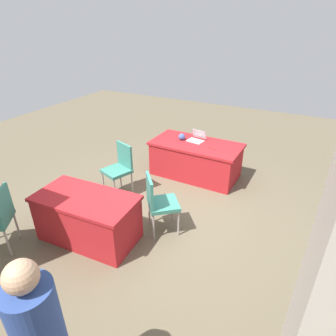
{
  "coord_description": "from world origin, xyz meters",
  "views": [
    {
      "loc": [
        -1.71,
        3.47,
        2.95
      ],
      "look_at": [
        0.1,
        -0.02,
        0.9
      ],
      "focal_mm": 30.66,
      "sensor_mm": 36.0,
      "label": 1
    }
  ],
  "objects_px": {
    "table_mid_left": "(88,218)",
    "chair_near_front": "(120,166)",
    "scissors_red": "(212,148)",
    "chair_tucked_left": "(159,201)",
    "laptop_silver": "(196,139)",
    "yarn_ball": "(182,137)",
    "table_foreground": "(196,159)"
  },
  "relations": [
    {
      "from": "table_mid_left",
      "to": "scissors_red",
      "type": "relative_size",
      "value": 8.39
    },
    {
      "from": "chair_near_front",
      "to": "scissors_red",
      "type": "relative_size",
      "value": 5.42
    },
    {
      "from": "table_mid_left",
      "to": "yarn_ball",
      "type": "bearing_deg",
      "value": -96.8
    },
    {
      "from": "laptop_silver",
      "to": "scissors_red",
      "type": "bearing_deg",
      "value": 160.43
    },
    {
      "from": "chair_near_front",
      "to": "scissors_red",
      "type": "height_order",
      "value": "chair_near_front"
    },
    {
      "from": "table_mid_left",
      "to": "chair_tucked_left",
      "type": "relative_size",
      "value": 1.58
    },
    {
      "from": "chair_near_front",
      "to": "chair_tucked_left",
      "type": "relative_size",
      "value": 1.02
    },
    {
      "from": "table_mid_left",
      "to": "scissors_red",
      "type": "xyz_separation_m",
      "value": [
        -1.01,
        -2.44,
        0.36
      ]
    },
    {
      "from": "chair_near_front",
      "to": "yarn_ball",
      "type": "xyz_separation_m",
      "value": [
        -0.63,
        -1.33,
        0.23
      ]
    },
    {
      "from": "chair_near_front",
      "to": "scissors_red",
      "type": "bearing_deg",
      "value": -118.62
    },
    {
      "from": "chair_tucked_left",
      "to": "laptop_silver",
      "type": "xyz_separation_m",
      "value": [
        0.24,
        -2.05,
        0.21
      ]
    },
    {
      "from": "table_foreground",
      "to": "chair_tucked_left",
      "type": "xyz_separation_m",
      "value": [
        -0.19,
        1.93,
        0.19
      ]
    },
    {
      "from": "laptop_silver",
      "to": "yarn_ball",
      "type": "height_order",
      "value": "laptop_silver"
    },
    {
      "from": "yarn_ball",
      "to": "table_mid_left",
      "type": "bearing_deg",
      "value": 83.2
    },
    {
      "from": "table_mid_left",
      "to": "yarn_ball",
      "type": "relative_size",
      "value": 11.09
    },
    {
      "from": "table_mid_left",
      "to": "scissors_red",
      "type": "bearing_deg",
      "value": -112.58
    },
    {
      "from": "table_foreground",
      "to": "table_mid_left",
      "type": "distance_m",
      "value": 2.63
    },
    {
      "from": "table_mid_left",
      "to": "chair_tucked_left",
      "type": "xyz_separation_m",
      "value": [
        -0.84,
        -0.63,
        0.19
      ]
    },
    {
      "from": "table_foreground",
      "to": "chair_near_front",
      "type": "xyz_separation_m",
      "value": [
        0.97,
        1.3,
        0.2
      ]
    },
    {
      "from": "table_foreground",
      "to": "chair_tucked_left",
      "type": "bearing_deg",
      "value": 95.69
    },
    {
      "from": "laptop_silver",
      "to": "table_foreground",
      "type": "bearing_deg",
      "value": 122.06
    },
    {
      "from": "table_mid_left",
      "to": "chair_near_front",
      "type": "relative_size",
      "value": 1.55
    },
    {
      "from": "scissors_red",
      "to": "table_foreground",
      "type": "bearing_deg",
      "value": -163.08
    },
    {
      "from": "table_mid_left",
      "to": "chair_near_front",
      "type": "bearing_deg",
      "value": -75.6
    },
    {
      "from": "table_foreground",
      "to": "scissors_red",
      "type": "height_order",
      "value": "scissors_red"
    },
    {
      "from": "chair_tucked_left",
      "to": "scissors_red",
      "type": "distance_m",
      "value": 1.83
    },
    {
      "from": "table_foreground",
      "to": "laptop_silver",
      "type": "relative_size",
      "value": 5.03
    },
    {
      "from": "table_foreground",
      "to": "yarn_ball",
      "type": "height_order",
      "value": "yarn_ball"
    },
    {
      "from": "chair_near_front",
      "to": "chair_tucked_left",
      "type": "bearing_deg",
      "value": 171.34
    },
    {
      "from": "chair_tucked_left",
      "to": "scissors_red",
      "type": "xyz_separation_m",
      "value": [
        -0.18,
        -1.82,
        0.18
      ]
    },
    {
      "from": "table_foreground",
      "to": "yarn_ball",
      "type": "relative_size",
      "value": 13.4
    },
    {
      "from": "laptop_silver",
      "to": "yarn_ball",
      "type": "distance_m",
      "value": 0.3
    }
  ]
}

